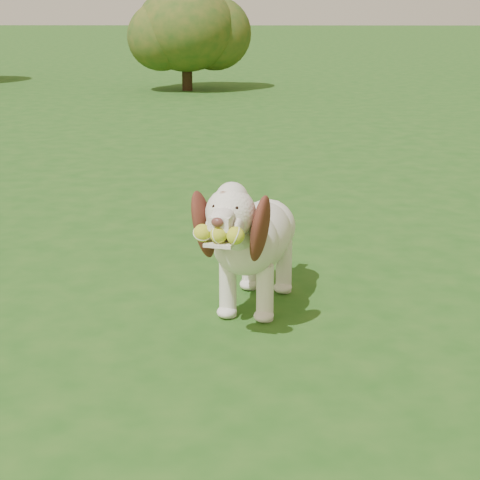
{
  "coord_description": "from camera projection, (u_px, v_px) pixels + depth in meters",
  "views": [
    {
      "loc": [
        0.18,
        -3.44,
        1.37
      ],
      "look_at": [
        0.12,
        -0.2,
        0.39
      ],
      "focal_mm": 60.0,
      "sensor_mm": 36.0,
      "label": 1
    }
  ],
  "objects": [
    {
      "name": "shrub_b",
      "position": [
        186.0,
        28.0,
        12.15
      ],
      "size": [
        1.53,
        1.53,
        1.59
      ],
      "color": "#382314",
      "rests_on": "ground"
    },
    {
      "name": "ground",
      "position": [
        214.0,
        309.0,
        3.69
      ],
      "size": [
        80.0,
        80.0,
        0.0
      ],
      "primitive_type": "plane",
      "color": "#1D4F16",
      "rests_on": "ground"
    },
    {
      "name": "dog",
      "position": [
        253.0,
        235.0,
        3.59
      ],
      "size": [
        0.52,
        1.02,
        0.67
      ],
      "rotation": [
        0.0,
        0.0,
        -0.26
      ],
      "color": "white",
      "rests_on": "ground"
    }
  ]
}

